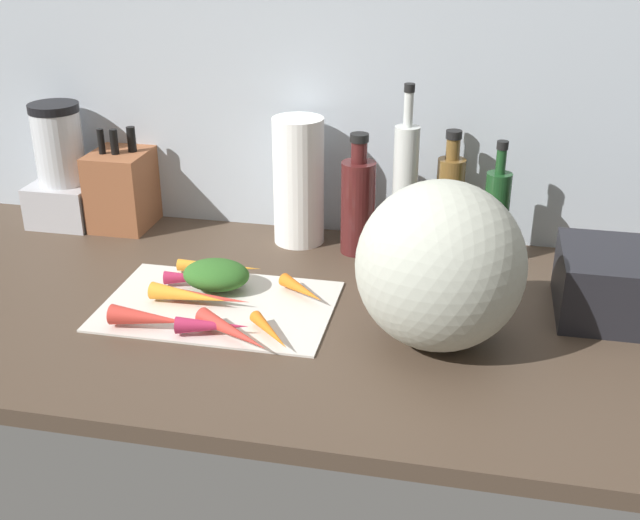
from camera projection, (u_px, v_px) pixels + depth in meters
The scene contains 21 objects.
ground_plane at pixel (284, 312), 144.79cm from camera, with size 170.00×80.00×3.00cm, color #47382B.
wall_back at pixel (326, 95), 165.90cm from camera, with size 170.00×3.00×60.00cm, color #ADB7C1.
cutting_board at pixel (218, 305), 143.18cm from camera, with size 41.64×27.75×0.80cm, color beige.
carrot_0 at pixel (302, 290), 144.97cm from camera, with size 2.57×2.57×11.20cm, color orange.
carrot_1 at pixel (192, 278), 149.48cm from camera, with size 2.59×2.59×10.51cm, color #B2264C.
carrot_2 at pixel (188, 296), 142.10cm from camera, with size 3.24×3.24×14.49cm, color orange.
carrot_3 at pixel (212, 326), 132.30cm from camera, with size 2.97×2.97×12.37cm, color #B2264C.
carrot_4 at pixel (220, 267), 154.23cm from camera, with size 2.38×2.38×16.70cm, color orange.
carrot_5 at pixel (233, 332), 130.52cm from camera, with size 2.98×2.98×16.19cm, color red.
carrot_6 at pixel (271, 332), 131.25cm from camera, with size 2.18×2.18×12.25cm, color orange.
carrot_7 at pixel (150, 318), 133.99cm from camera, with size 3.59×3.59×14.18cm, color red.
carrot_8 at pixel (210, 298), 142.54cm from camera, with size 2.16×2.16×15.14cm, color red.
carrot_greens_pile at pixel (216, 275), 147.55cm from camera, with size 12.66×9.74×5.36cm, color #2D6023.
winter_squash at pixel (440, 266), 126.22cm from camera, with size 27.43×26.51×28.04cm, color #B2B7A8.
knife_block at pixel (123, 188), 176.14cm from camera, with size 12.26×15.51×22.73cm.
blender_appliance at pixel (63, 172), 176.38cm from camera, with size 14.27×14.27×27.44cm.
paper_towel_roll at pixel (299, 181), 165.50cm from camera, with size 10.74×10.74×27.15cm, color white.
bottle_0 at pixel (358, 204), 161.61cm from camera, with size 7.13×7.13×25.44cm.
bottle_1 at pixel (405, 189), 158.65cm from camera, with size 5.04×5.04×35.66cm.
bottle_2 at pixel (449, 202), 161.76cm from camera, with size 5.73×5.73×25.98cm.
bottle_3 at pixel (496, 215), 157.23cm from camera, with size 5.10×5.10×25.37cm.
Camera 1 is at (32.64, -123.56, 67.55)cm, focal length 44.17 mm.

